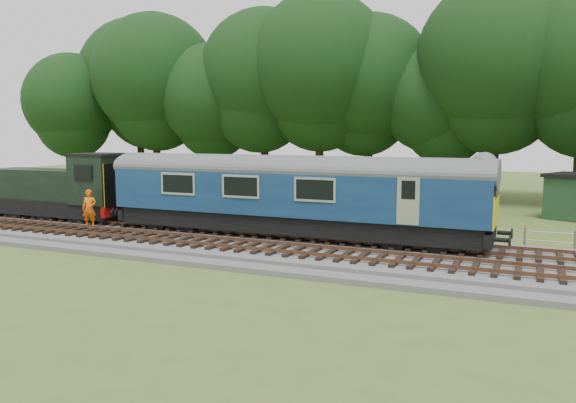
% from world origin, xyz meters
% --- Properties ---
extents(ground, '(120.00, 120.00, 0.00)m').
position_xyz_m(ground, '(0.00, 0.00, 0.00)').
color(ground, '#4C6625').
rests_on(ground, ground).
extents(ballast, '(70.00, 7.00, 0.35)m').
position_xyz_m(ballast, '(0.00, 0.00, 0.17)').
color(ballast, '#4C4C4F').
rests_on(ballast, ground).
extents(track_north, '(67.20, 2.40, 0.21)m').
position_xyz_m(track_north, '(0.00, 1.40, 0.42)').
color(track_north, black).
rests_on(track_north, ballast).
extents(track_south, '(67.20, 2.40, 0.21)m').
position_xyz_m(track_south, '(0.00, -1.60, 0.42)').
color(track_south, black).
rests_on(track_south, ballast).
extents(fence, '(64.00, 0.12, 1.00)m').
position_xyz_m(fence, '(0.00, 4.50, 0.00)').
color(fence, '#6B6054').
rests_on(fence, ground).
extents(tree_line, '(70.00, 8.00, 18.00)m').
position_xyz_m(tree_line, '(0.00, 22.00, 0.00)').
color(tree_line, black).
rests_on(tree_line, ground).
extents(dmu_railcar, '(18.05, 2.86, 3.88)m').
position_xyz_m(dmu_railcar, '(1.91, 1.40, 2.61)').
color(dmu_railcar, black).
rests_on(dmu_railcar, ground).
extents(shunter_loco, '(8.92, 2.60, 3.38)m').
position_xyz_m(shunter_loco, '(-12.01, 1.40, 1.97)').
color(shunter_loco, black).
rests_on(shunter_loco, ground).
extents(worker, '(0.84, 0.72, 1.96)m').
position_xyz_m(worker, '(-8.52, -0.38, 1.33)').
color(worker, '#FF620D').
rests_on(worker, ballast).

